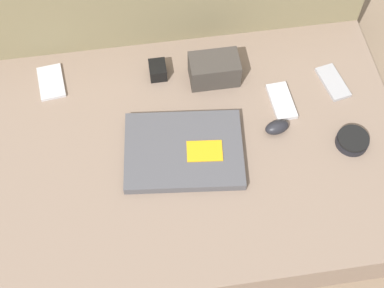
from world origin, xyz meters
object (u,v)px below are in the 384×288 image
at_px(phone_silver, 51,82).
at_px(phone_black, 282,101).
at_px(phone_small, 333,82).
at_px(charger_brick, 158,70).
at_px(speaker_puck, 352,140).
at_px(laptop, 184,151).
at_px(computer_mouse, 277,127).
at_px(camera_pouch, 214,69).

height_order(phone_silver, phone_black, phone_black).
xyz_separation_m(phone_black, phone_small, (0.16, 0.04, -0.00)).
bearing_deg(charger_brick, phone_black, -24.15).
distance_m(speaker_puck, phone_silver, 0.83).
distance_m(speaker_puck, charger_brick, 0.56).
bearing_deg(phone_black, laptop, -160.77).
relative_size(laptop, phone_black, 2.67).
distance_m(phone_silver, phone_small, 0.78).
height_order(computer_mouse, camera_pouch, camera_pouch).
height_order(phone_small, camera_pouch, camera_pouch).
height_order(speaker_puck, phone_silver, speaker_puck).
xyz_separation_m(laptop, phone_black, (0.28, 0.12, -0.01)).
relative_size(speaker_puck, phone_black, 0.70).
relative_size(phone_silver, phone_black, 1.00).
bearing_deg(speaker_puck, phone_small, 88.30).
relative_size(laptop, camera_pouch, 2.38).
bearing_deg(laptop, phone_small, 26.14).
height_order(phone_silver, phone_small, phone_small).
relative_size(phone_silver, phone_small, 0.97).
relative_size(speaker_puck, phone_silver, 0.70).
bearing_deg(phone_silver, laptop, -46.02).
relative_size(laptop, phone_small, 2.57).
xyz_separation_m(speaker_puck, phone_small, (0.01, 0.19, -0.01)).
xyz_separation_m(laptop, camera_pouch, (0.12, 0.23, 0.03)).
distance_m(computer_mouse, charger_brick, 0.37).
distance_m(laptop, phone_black, 0.31).
distance_m(laptop, computer_mouse, 0.25).
distance_m(phone_black, charger_brick, 0.35).
bearing_deg(laptop, phone_black, 28.65).
bearing_deg(charger_brick, speaker_puck, -32.08).
bearing_deg(laptop, computer_mouse, 13.37).
xyz_separation_m(computer_mouse, camera_pouch, (-0.13, 0.20, 0.02)).
bearing_deg(laptop, phone_silver, 146.60).
bearing_deg(speaker_puck, computer_mouse, 160.42).
distance_m(phone_silver, charger_brick, 0.30).
height_order(laptop, speaker_puck, same).
distance_m(laptop, phone_silver, 0.43).
relative_size(camera_pouch, charger_brick, 2.40).
xyz_separation_m(speaker_puck, phone_black, (-0.15, 0.15, -0.01)).
height_order(speaker_puck, charger_brick, charger_brick).
xyz_separation_m(speaker_puck, phone_silver, (-0.77, 0.31, -0.01)).
bearing_deg(computer_mouse, laptop, 176.16).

